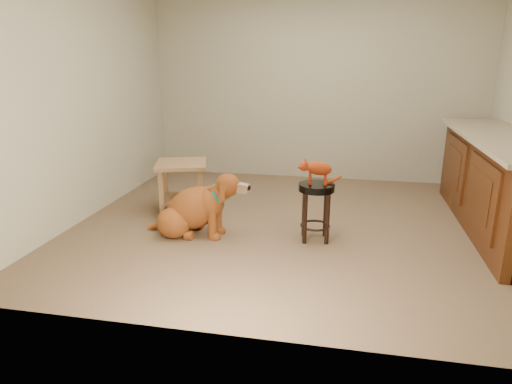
% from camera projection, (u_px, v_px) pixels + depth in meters
% --- Properties ---
extents(floor, '(4.50, 4.00, 0.01)m').
position_uv_depth(floor, '(297.00, 226.00, 4.68)').
color(floor, brown).
rests_on(floor, ground).
extents(room_shell, '(4.54, 4.04, 2.62)m').
position_uv_depth(room_shell, '(302.00, 56.00, 4.20)').
color(room_shell, '#A19D82').
rests_on(room_shell, ground).
extents(cabinet_run, '(0.70, 2.56, 0.94)m').
position_uv_depth(cabinet_run, '(499.00, 187.00, 4.47)').
color(cabinet_run, '#44210C').
rests_on(cabinet_run, ground).
extents(padded_stool, '(0.33, 0.33, 0.55)m').
position_uv_depth(padded_stool, '(316.00, 200.00, 4.23)').
color(padded_stool, black).
rests_on(padded_stool, ground).
extents(wood_stool, '(0.45, 0.45, 0.72)m').
position_uv_depth(wood_stool, '(470.00, 175.00, 5.20)').
color(wood_stool, brown).
rests_on(wood_stool, ground).
extents(side_table, '(0.67, 0.67, 0.56)m').
position_uv_depth(side_table, '(182.00, 179.00, 5.02)').
color(side_table, olive).
rests_on(side_table, ground).
extents(golden_retriever, '(1.06, 0.53, 0.67)m').
position_uv_depth(golden_retriever, '(194.00, 210.00, 4.39)').
color(golden_retriever, brown).
rests_on(golden_retriever, ground).
extents(tabby_kitten, '(0.40, 0.19, 0.26)m').
position_uv_depth(tabby_kitten, '(316.00, 169.00, 4.14)').
color(tabby_kitten, maroon).
rests_on(tabby_kitten, padded_stool).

